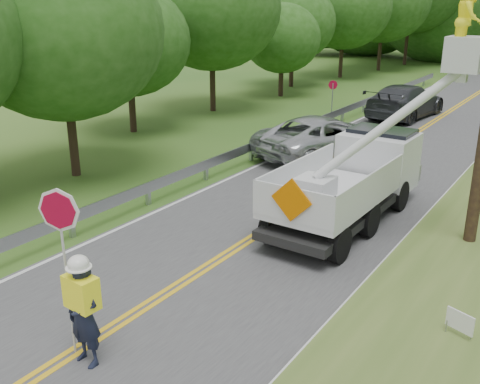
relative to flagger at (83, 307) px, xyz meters
The scene contains 10 objects.
ground 1.31m from the flagger, 131.45° to the right, with size 140.00×140.00×0.00m, color #26541A.
road 13.56m from the flagger, 91.84° to the left, with size 7.20×96.00×0.03m.
guardrail 15.10m from the flagger, 107.16° to the left, with size 0.18×48.00×0.77m.
treeline_left 33.64m from the flagger, 108.97° to the left, with size 10.49×56.23×11.69m.
flagger is the anchor object (origin of this frame).
bucket_truck 9.46m from the flagger, 81.39° to the left, with size 4.27×6.57×6.44m.
suv_silver 14.68m from the flagger, 99.15° to the left, with size 2.79×6.05×1.68m, color #B8BCC0.
suv_darkgrey 24.33m from the flagger, 94.92° to the left, with size 2.49×6.12×1.78m, color #383B40.
stop_sign_permanent 21.22m from the flagger, 103.05° to the left, with size 0.42×0.25×2.22m.
yard_sign 6.67m from the flagger, 36.77° to the left, with size 0.52×0.21×0.79m.
Camera 1 is at (7.14, -4.80, 6.04)m, focal length 40.94 mm.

